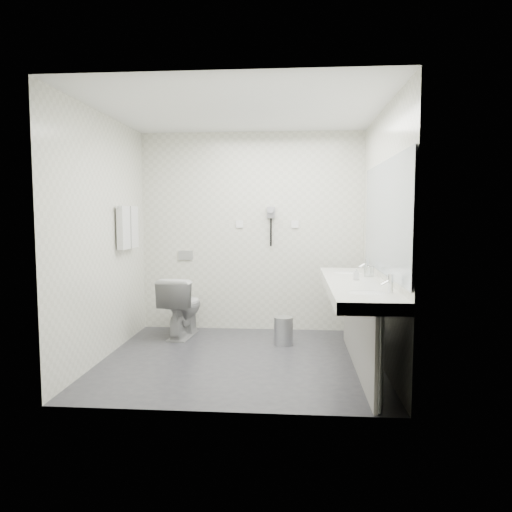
{
  "coord_description": "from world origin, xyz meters",
  "views": [
    {
      "loc": [
        0.54,
        -4.74,
        1.5
      ],
      "look_at": [
        0.15,
        0.15,
        1.05
      ],
      "focal_mm": 33.58,
      "sensor_mm": 36.0,
      "label": 1
    }
  ],
  "objects": [
    {
      "name": "toilet",
      "position": [
        -0.81,
        0.86,
        0.37
      ],
      "size": [
        0.48,
        0.76,
        0.73
      ],
      "primitive_type": "imported",
      "rotation": [
        0.0,
        0.0,
        3.04
      ],
      "color": "white",
      "rests_on": "floor"
    },
    {
      "name": "dryer_barrel",
      "position": [
        0.25,
        1.2,
        1.53
      ],
      "size": [
        0.08,
        0.14,
        0.08
      ],
      "primitive_type": "cylinder",
      "rotation": [
        1.57,
        0.0,
        0.0
      ],
      "color": "#97969C",
      "rests_on": "dryer_cradle"
    },
    {
      "name": "mirror",
      "position": [
        1.39,
        -0.2,
        1.45
      ],
      "size": [
        0.02,
        2.2,
        1.05
      ],
      "primitive_type": "cube",
      "color": "#B2BCC6",
      "rests_on": "wall_right"
    },
    {
      "name": "soap_bottle_a",
      "position": [
        1.14,
        -0.12,
        0.91
      ],
      "size": [
        0.06,
        0.06,
        0.12
      ],
      "primitive_type": "imported",
      "rotation": [
        0.0,
        0.0,
        -0.07
      ],
      "color": "white",
      "rests_on": "vanity_counter"
    },
    {
      "name": "dryer_cord",
      "position": [
        0.25,
        1.26,
        1.25
      ],
      "size": [
        0.02,
        0.02,
        0.35
      ],
      "primitive_type": "cylinder",
      "color": "black",
      "rests_on": "dryer_cradle"
    },
    {
      "name": "glass_right",
      "position": [
        1.33,
        0.18,
        0.9
      ],
      "size": [
        0.07,
        0.07,
        0.1
      ],
      "primitive_type": "cylinder",
      "rotation": [
        0.0,
        0.0,
        0.43
      ],
      "color": "silver",
      "rests_on": "vanity_counter"
    },
    {
      "name": "glass_left",
      "position": [
        1.28,
        0.13,
        0.91
      ],
      "size": [
        0.07,
        0.07,
        0.11
      ],
      "primitive_type": "cylinder",
      "rotation": [
        0.0,
        0.0,
        -0.1
      ],
      "color": "silver",
      "rests_on": "vanity_counter"
    },
    {
      "name": "vanity_post_far",
      "position": [
        1.18,
        0.84,
        0.38
      ],
      "size": [
        0.06,
        0.06,
        0.75
      ],
      "primitive_type": "cylinder",
      "color": "silver",
      "rests_on": "floor"
    },
    {
      "name": "towel_rail",
      "position": [
        -1.35,
        0.55,
        1.55
      ],
      "size": [
        0.02,
        0.62,
        0.02
      ],
      "primitive_type": "cylinder",
      "rotation": [
        1.57,
        0.0,
        0.0
      ],
      "color": "silver",
      "rests_on": "wall_left"
    },
    {
      "name": "towel_far",
      "position": [
        -1.34,
        0.69,
        1.33
      ],
      "size": [
        0.07,
        0.24,
        0.48
      ],
      "primitive_type": "cube",
      "color": "silver",
      "rests_on": "towel_rail"
    },
    {
      "name": "flush_plate",
      "position": [
        -0.85,
        1.29,
        0.95
      ],
      "size": [
        0.18,
        0.02,
        0.12
      ],
      "primitive_type": "cube",
      "color": "#B2B5BA",
      "rests_on": "wall_back"
    },
    {
      "name": "wall_right",
      "position": [
        1.4,
        0.0,
        1.25
      ],
      "size": [
        0.0,
        2.6,
        2.6
      ],
      "primitive_type": "plane",
      "rotation": [
        1.57,
        0.0,
        -1.57
      ],
      "color": "silver",
      "rests_on": "floor"
    },
    {
      "name": "basin_near",
      "position": [
        1.12,
        -0.85,
        0.83
      ],
      "size": [
        0.4,
        0.31,
        0.05
      ],
      "primitive_type": "ellipsoid",
      "color": "white",
      "rests_on": "vanity_counter"
    },
    {
      "name": "switch_plate_a",
      "position": [
        -0.15,
        1.29,
        1.35
      ],
      "size": [
        0.09,
        0.02,
        0.09
      ],
      "primitive_type": "cube",
      "color": "white",
      "rests_on": "wall_back"
    },
    {
      "name": "wall_back",
      "position": [
        0.0,
        1.3,
        1.25
      ],
      "size": [
        2.8,
        0.0,
        2.8
      ],
      "primitive_type": "plane",
      "rotation": [
        1.57,
        0.0,
        0.0
      ],
      "color": "silver",
      "rests_on": "floor"
    },
    {
      "name": "faucet_near",
      "position": [
        1.32,
        -0.85,
        0.92
      ],
      "size": [
        0.04,
        0.04,
        0.15
      ],
      "primitive_type": "cylinder",
      "color": "silver",
      "rests_on": "vanity_counter"
    },
    {
      "name": "basin_far",
      "position": [
        1.12,
        0.45,
        0.83
      ],
      "size": [
        0.4,
        0.31,
        0.05
      ],
      "primitive_type": "ellipsoid",
      "color": "white",
      "rests_on": "vanity_counter"
    },
    {
      "name": "floor",
      "position": [
        0.0,
        0.0,
        0.0
      ],
      "size": [
        2.8,
        2.8,
        0.0
      ],
      "primitive_type": "plane",
      "color": "#2E2D33",
      "rests_on": "ground"
    },
    {
      "name": "pedal_bin",
      "position": [
        0.43,
        0.59,
        0.15
      ],
      "size": [
        0.27,
        0.27,
        0.3
      ],
      "primitive_type": "cylinder",
      "rotation": [
        0.0,
        0.0,
        -0.3
      ],
      "color": "#B2B5BA",
      "rests_on": "floor"
    },
    {
      "name": "bin_lid",
      "position": [
        0.43,
        0.59,
        0.31
      ],
      "size": [
        0.22,
        0.22,
        0.02
      ],
      "primitive_type": "cylinder",
      "color": "#B2B5BA",
      "rests_on": "pedal_bin"
    },
    {
      "name": "ceiling",
      "position": [
        0.0,
        0.0,
        2.5
      ],
      "size": [
        2.8,
        2.8,
        0.0
      ],
      "primitive_type": "plane",
      "rotation": [
        3.14,
        0.0,
        0.0
      ],
      "color": "white",
      "rests_on": "wall_back"
    },
    {
      "name": "vanity_panel",
      "position": [
        1.15,
        -0.2,
        0.38
      ],
      "size": [
        0.03,
        2.15,
        0.75
      ],
      "primitive_type": "cube",
      "color": "gray",
      "rests_on": "floor"
    },
    {
      "name": "wall_left",
      "position": [
        -1.4,
        0.0,
        1.25
      ],
      "size": [
        0.0,
        2.6,
        2.6
      ],
      "primitive_type": "plane",
      "rotation": [
        1.57,
        0.0,
        1.57
      ],
      "color": "silver",
      "rests_on": "floor"
    },
    {
      "name": "wall_front",
      "position": [
        0.0,
        -1.3,
        1.25
      ],
      "size": [
        2.8,
        0.0,
        2.8
      ],
      "primitive_type": "plane",
      "rotation": [
        -1.57,
        0.0,
        0.0
      ],
      "color": "silver",
      "rests_on": "floor"
    },
    {
      "name": "vanity_post_near",
      "position": [
        1.18,
        -1.24,
        0.38
      ],
      "size": [
        0.06,
        0.06,
        0.75
      ],
      "primitive_type": "cylinder",
      "color": "silver",
      "rests_on": "floor"
    },
    {
      "name": "vanity_counter",
      "position": [
        1.12,
        -0.2,
        0.8
      ],
      "size": [
        0.55,
        2.2,
        0.1
      ],
      "primitive_type": "cube",
      "color": "white",
      "rests_on": "floor"
    },
    {
      "name": "dryer_cradle",
      "position": [
        0.25,
        1.27,
        1.5
      ],
      "size": [
        0.1,
        0.04,
        0.14
      ],
      "primitive_type": "cube",
      "color": "#97969C",
      "rests_on": "wall_back"
    },
    {
      "name": "towel_near",
      "position": [
        -1.34,
        0.41,
        1.33
      ],
      "size": [
        0.07,
        0.24,
        0.48
      ],
      "primitive_type": "cube",
      "color": "silver",
      "rests_on": "towel_rail"
    },
    {
      "name": "faucet_far",
      "position": [
        1.32,
        0.45,
        0.92
      ],
      "size": [
        0.04,
        0.04,
        0.15
      ],
      "primitive_type": "cylinder",
      "color": "silver",
      "rests_on": "vanity_counter"
    },
    {
      "name": "switch_plate_b",
      "position": [
        0.55,
        1.29,
        1.35
      ],
      "size": [
        0.09,
        0.02,
        0.09
      ],
      "primitive_type": "cube",
      "color": "white",
      "rests_on": "wall_back"
    }
  ]
}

